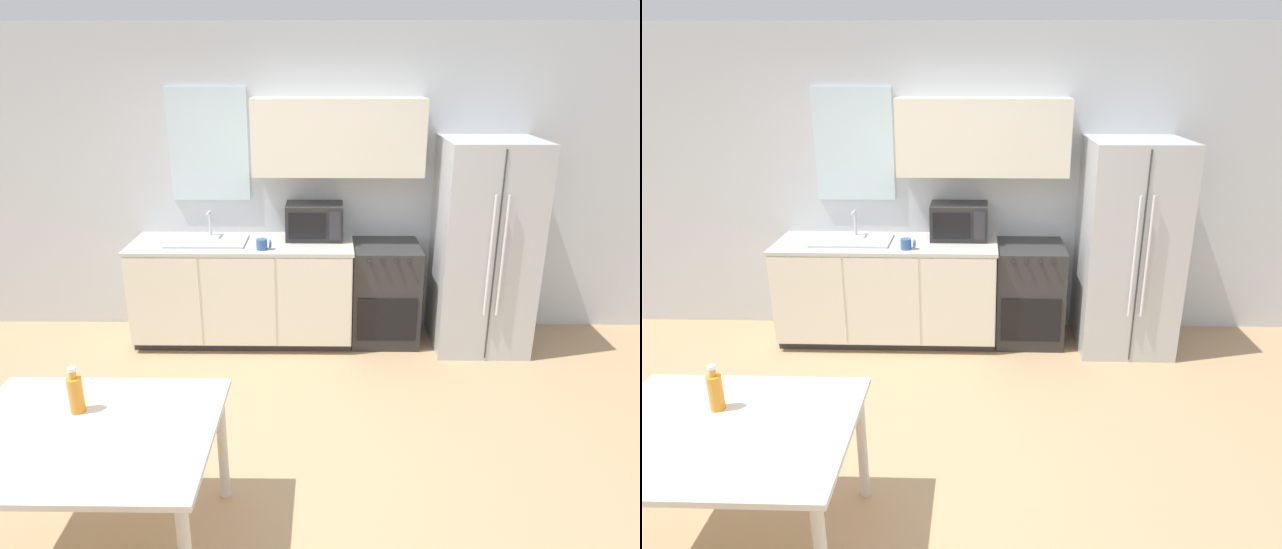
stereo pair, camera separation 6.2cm
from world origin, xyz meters
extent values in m
plane|color=tan|center=(0.00, 0.00, 0.00)|extent=(12.00, 12.00, 0.00)
cube|color=silver|center=(0.00, 2.03, 1.35)|extent=(12.00, 0.06, 2.70)
cube|color=silver|center=(-0.65, 1.99, 1.71)|extent=(0.69, 0.04, 0.97)
cube|color=silver|center=(0.48, 1.84, 1.79)|extent=(1.44, 0.32, 0.63)
cube|color=#333333|center=(-0.35, 1.71, 0.04)|extent=(1.90, 0.58, 0.08)
cube|color=silver|center=(-0.35, 1.68, 0.48)|extent=(1.90, 0.64, 0.81)
cube|color=silver|center=(-0.98, 1.35, 0.48)|extent=(0.61, 0.01, 0.79)
cube|color=silver|center=(-0.35, 1.35, 0.48)|extent=(0.61, 0.01, 0.79)
cube|color=silver|center=(0.29, 1.35, 0.48)|extent=(0.61, 0.01, 0.79)
cube|color=beige|center=(-0.35, 1.68, 0.90)|extent=(1.92, 0.67, 0.03)
cube|color=#2D2D2D|center=(0.91, 1.71, 0.44)|extent=(0.59, 0.59, 0.88)
cube|color=black|center=(0.91, 1.41, 0.31)|extent=(0.51, 0.01, 0.39)
cylinder|color=#262626|center=(0.74, 1.40, 0.83)|extent=(0.03, 0.02, 0.03)
cylinder|color=#262626|center=(0.85, 1.40, 0.83)|extent=(0.03, 0.02, 0.03)
cylinder|color=#262626|center=(0.96, 1.40, 0.83)|extent=(0.03, 0.02, 0.03)
cylinder|color=#262626|center=(1.07, 1.40, 0.83)|extent=(0.03, 0.02, 0.03)
cube|color=silver|center=(1.72, 1.63, 0.90)|extent=(0.78, 0.74, 1.80)
cube|color=#3F3F3F|center=(1.72, 1.26, 0.90)|extent=(0.01, 0.01, 1.74)
cylinder|color=silver|center=(1.67, 1.23, 0.94)|extent=(0.02, 0.02, 0.99)
cylinder|color=silver|center=(1.77, 1.23, 0.94)|extent=(0.02, 0.02, 0.99)
cube|color=#B7BABC|center=(-0.65, 1.68, 0.92)|extent=(0.67, 0.40, 0.02)
cylinder|color=silver|center=(-0.65, 1.84, 1.04)|extent=(0.02, 0.02, 0.22)
cylinder|color=silver|center=(-0.65, 1.77, 1.14)|extent=(0.02, 0.14, 0.02)
cube|color=#282828|center=(0.28, 1.81, 1.07)|extent=(0.49, 0.32, 0.31)
cube|color=black|center=(0.22, 1.65, 1.07)|extent=(0.32, 0.01, 0.22)
cube|color=#2D2D33|center=(0.46, 1.65, 1.07)|extent=(0.10, 0.01, 0.25)
cylinder|color=#335999|center=(-0.15, 1.48, 0.96)|extent=(0.09, 0.09, 0.09)
torus|color=#335999|center=(-0.08, 1.48, 0.96)|extent=(0.02, 0.07, 0.07)
cube|color=beige|center=(-0.74, -0.80, 0.72)|extent=(1.22, 0.97, 0.03)
cylinder|color=beige|center=(-1.29, -0.38, 0.35)|extent=(0.06, 0.06, 0.71)
cylinder|color=beige|center=(-0.19, -0.38, 0.35)|extent=(0.06, 0.06, 0.71)
cylinder|color=orange|center=(-0.84, -0.64, 0.83)|extent=(0.07, 0.07, 0.18)
cylinder|color=orange|center=(-0.84, -0.64, 0.94)|extent=(0.03, 0.03, 0.04)
cylinder|color=white|center=(-0.84, -0.64, 0.97)|extent=(0.04, 0.04, 0.02)
camera|label=1|loc=(0.39, -3.04, 2.34)|focal=32.00mm
camera|label=2|loc=(0.45, -3.04, 2.34)|focal=32.00mm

